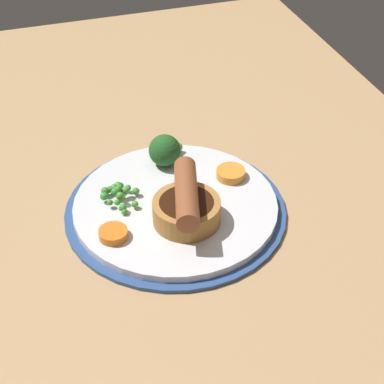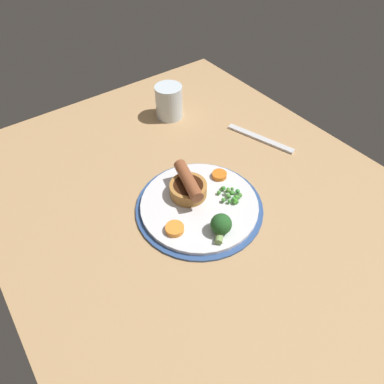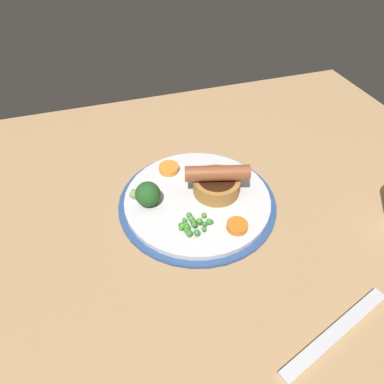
% 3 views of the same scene
% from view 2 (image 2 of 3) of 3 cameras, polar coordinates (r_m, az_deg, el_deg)
% --- Properties ---
extents(dining_table, '(1.10, 0.80, 0.03)m').
position_cam_2_polar(dining_table, '(0.71, 3.74, -4.04)').
color(dining_table, tan).
rests_on(dining_table, ground).
extents(dinner_plate, '(0.26, 0.26, 0.01)m').
position_cam_2_polar(dinner_plate, '(0.70, 1.23, -2.32)').
color(dinner_plate, '#2D4C84').
rests_on(dinner_plate, dining_table).
extents(sausage_pudding, '(0.11, 0.08, 0.05)m').
position_cam_2_polar(sausage_pudding, '(0.70, -0.63, 0.88)').
color(sausage_pudding, '#AD7538').
rests_on(sausage_pudding, dinner_plate).
extents(pea_pile, '(0.05, 0.05, 0.02)m').
position_cam_2_polar(pea_pile, '(0.70, 6.57, -0.44)').
color(pea_pile, '#4E9036').
rests_on(pea_pile, dinner_plate).
extents(broccoli_floret_near, '(0.05, 0.05, 0.04)m').
position_cam_2_polar(broccoli_floret_near, '(0.64, 4.86, -5.49)').
color(broccoli_floret_near, '#235623').
rests_on(broccoli_floret_near, dinner_plate).
extents(carrot_slice_0, '(0.04, 0.04, 0.01)m').
position_cam_2_polar(carrot_slice_0, '(0.65, -2.97, -6.05)').
color(carrot_slice_0, orange).
rests_on(carrot_slice_0, dinner_plate).
extents(carrot_slice_1, '(0.04, 0.04, 0.01)m').
position_cam_2_polar(carrot_slice_1, '(0.75, 4.58, 2.83)').
color(carrot_slice_1, orange).
rests_on(carrot_slice_1, dinner_plate).
extents(fork, '(0.18, 0.07, 0.01)m').
position_cam_2_polar(fork, '(0.89, 11.30, 8.75)').
color(fork, silver).
rests_on(fork, dining_table).
extents(drinking_glass, '(0.07, 0.07, 0.09)m').
position_cam_2_polar(drinking_glass, '(0.93, -3.86, 14.78)').
color(drinking_glass, silver).
rests_on(drinking_glass, dining_table).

